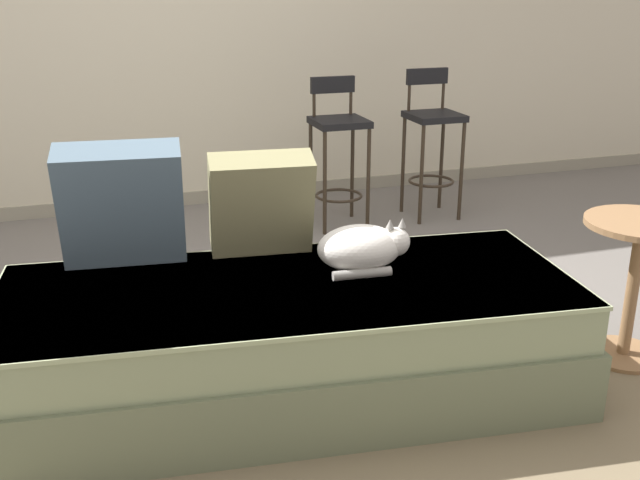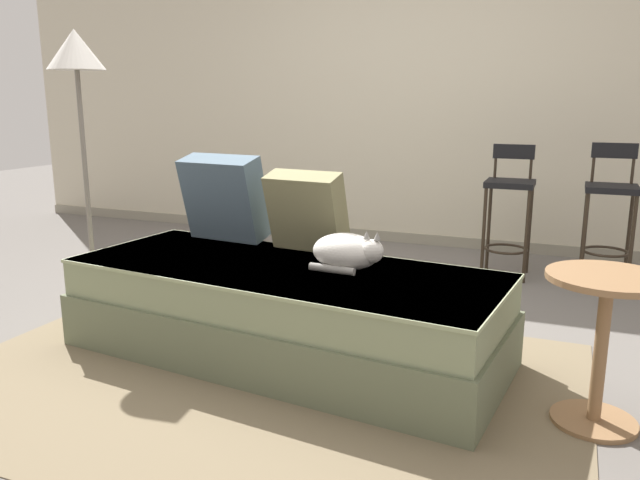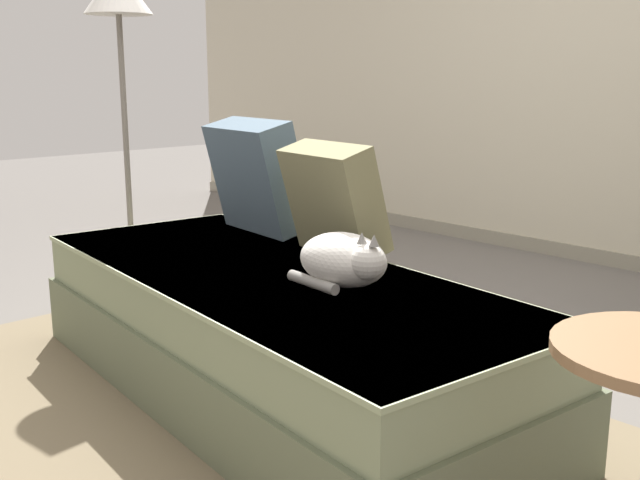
{
  "view_description": "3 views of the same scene",
  "coord_description": "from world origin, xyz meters",
  "px_view_note": "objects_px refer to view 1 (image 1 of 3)",
  "views": [
    {
      "loc": [
        -0.67,
        -2.79,
        1.5
      ],
      "look_at": [
        0.15,
        -0.3,
        0.57
      ],
      "focal_mm": 42.0,
      "sensor_mm": 36.0,
      "label": 1
    },
    {
      "loc": [
        1.23,
        -2.98,
        1.22
      ],
      "look_at": [
        0.15,
        -0.3,
        0.57
      ],
      "focal_mm": 35.0,
      "sensor_mm": 36.0,
      "label": 2
    },
    {
      "loc": [
        1.91,
        -1.98,
        1.11
      ],
      "look_at": [
        0.15,
        -0.3,
        0.57
      ],
      "focal_mm": 42.0,
      "sensor_mm": 36.0,
      "label": 3
    }
  ],
  "objects_px": {
    "throw_pillow_corner": "(122,204)",
    "bar_stool_by_doorway": "(432,134)",
    "cat": "(363,248)",
    "side_table": "(635,270)",
    "couch": "(290,339)",
    "bar_stool_near_window": "(338,142)",
    "throw_pillow_middle": "(261,204)"
  },
  "relations": [
    {
      "from": "bar_stool_by_doorway",
      "to": "side_table",
      "type": "relative_size",
      "value": 1.58
    },
    {
      "from": "throw_pillow_middle",
      "to": "cat",
      "type": "distance_m",
      "value": 0.44
    },
    {
      "from": "bar_stool_by_doorway",
      "to": "side_table",
      "type": "distance_m",
      "value": 2.03
    },
    {
      "from": "bar_stool_near_window",
      "to": "side_table",
      "type": "xyz_separation_m",
      "value": [
        0.54,
        -2.02,
        -0.14
      ]
    },
    {
      "from": "cat",
      "to": "bar_stool_near_window",
      "type": "relative_size",
      "value": 0.39
    },
    {
      "from": "throw_pillow_corner",
      "to": "side_table",
      "type": "bearing_deg",
      "value": -15.68
    },
    {
      "from": "couch",
      "to": "throw_pillow_middle",
      "type": "xyz_separation_m",
      "value": [
        -0.02,
        0.33,
        0.43
      ]
    },
    {
      "from": "throw_pillow_middle",
      "to": "side_table",
      "type": "xyz_separation_m",
      "value": [
        1.41,
        -0.48,
        -0.27
      ]
    },
    {
      "from": "bar_stool_by_doorway",
      "to": "cat",
      "type": "bearing_deg",
      "value": -123.08
    },
    {
      "from": "throw_pillow_corner",
      "to": "side_table",
      "type": "height_order",
      "value": "throw_pillow_corner"
    },
    {
      "from": "throw_pillow_corner",
      "to": "cat",
      "type": "bearing_deg",
      "value": -21.25
    },
    {
      "from": "couch",
      "to": "bar_stool_near_window",
      "type": "distance_m",
      "value": 2.07
    },
    {
      "from": "cat",
      "to": "bar_stool_by_doorway",
      "type": "distance_m",
      "value": 2.16
    },
    {
      "from": "throw_pillow_corner",
      "to": "bar_stool_by_doorway",
      "type": "bearing_deg",
      "value": 36.23
    },
    {
      "from": "bar_stool_near_window",
      "to": "throw_pillow_middle",
      "type": "bearing_deg",
      "value": -119.33
    },
    {
      "from": "bar_stool_by_doorway",
      "to": "bar_stool_near_window",
      "type": "bearing_deg",
      "value": -179.97
    },
    {
      "from": "couch",
      "to": "bar_stool_near_window",
      "type": "bearing_deg",
      "value": 65.58
    },
    {
      "from": "cat",
      "to": "side_table",
      "type": "bearing_deg",
      "value": -11.13
    },
    {
      "from": "side_table",
      "to": "throw_pillow_middle",
      "type": "bearing_deg",
      "value": 161.03
    },
    {
      "from": "throw_pillow_corner",
      "to": "bar_stool_by_doorway",
      "type": "distance_m",
      "value": 2.51
    },
    {
      "from": "couch",
      "to": "throw_pillow_corner",
      "type": "bearing_deg",
      "value": 144.21
    },
    {
      "from": "couch",
      "to": "side_table",
      "type": "xyz_separation_m",
      "value": [
        1.39,
        -0.15,
        0.16
      ]
    },
    {
      "from": "throw_pillow_middle",
      "to": "bar_stool_near_window",
      "type": "height_order",
      "value": "bar_stool_near_window"
    },
    {
      "from": "bar_stool_near_window",
      "to": "bar_stool_by_doorway",
      "type": "bearing_deg",
      "value": 0.03
    },
    {
      "from": "throw_pillow_corner",
      "to": "throw_pillow_middle",
      "type": "relative_size",
      "value": 1.14
    },
    {
      "from": "throw_pillow_middle",
      "to": "bar_stool_by_doorway",
      "type": "relative_size",
      "value": 0.45
    },
    {
      "from": "throw_pillow_middle",
      "to": "side_table",
      "type": "relative_size",
      "value": 0.71
    },
    {
      "from": "cat",
      "to": "side_table",
      "type": "relative_size",
      "value": 0.6
    },
    {
      "from": "bar_stool_by_doorway",
      "to": "throw_pillow_corner",
      "type": "bearing_deg",
      "value": -143.77
    },
    {
      "from": "side_table",
      "to": "bar_stool_near_window",
      "type": "bearing_deg",
      "value": 105.02
    },
    {
      "from": "couch",
      "to": "cat",
      "type": "height_order",
      "value": "cat"
    },
    {
      "from": "throw_pillow_corner",
      "to": "bar_stool_by_doorway",
      "type": "xyz_separation_m",
      "value": [
        2.02,
        1.48,
        -0.15
      ]
    }
  ]
}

